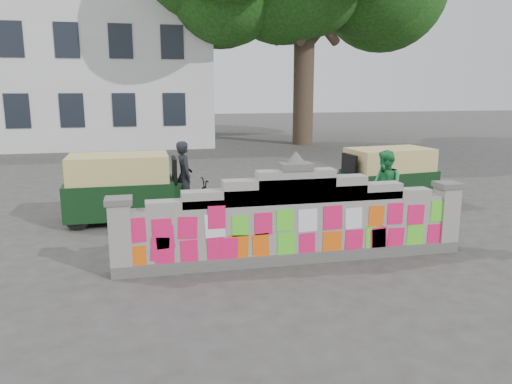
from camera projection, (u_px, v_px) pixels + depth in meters
ground at (294, 261)px, 9.05m from camera, size 100.00×100.00×0.00m
parapet_wall at (295, 221)px, 8.89m from camera, size 6.48×0.44×2.01m
building at (58, 70)px, 27.68m from camera, size 16.00×10.00×8.90m
cyclist_bike at (185, 200)px, 11.79m from camera, size 1.89×0.89×0.96m
cyclist_rider at (185, 186)px, 11.72m from camera, size 0.47×0.64×1.62m
pedestrian at (385, 188)px, 11.27m from camera, size 0.70×0.87×1.71m
rickshaw_left at (123, 187)px, 11.59m from camera, size 2.85×1.33×1.57m
rickshaw_right at (386, 176)px, 13.28m from camera, size 2.78×1.53×1.51m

